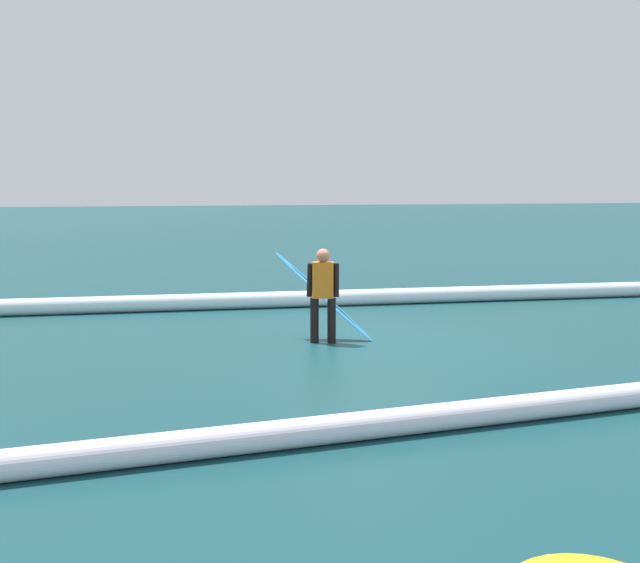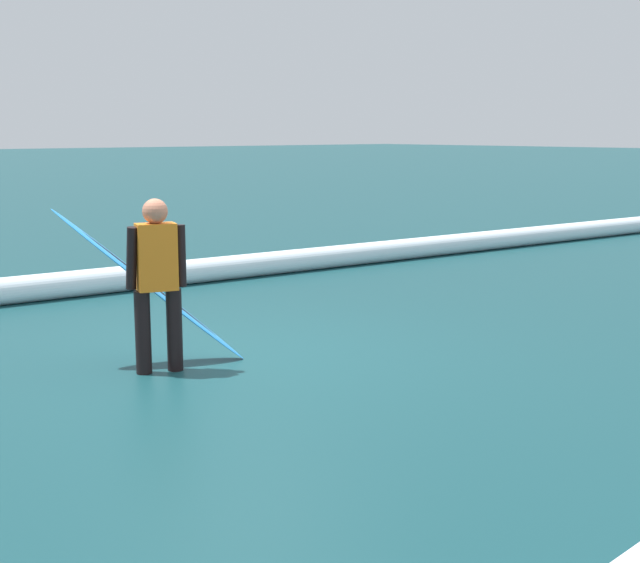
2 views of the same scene
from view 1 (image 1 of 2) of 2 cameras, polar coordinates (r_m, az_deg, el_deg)
ground_plane at (r=13.23m, az=3.73°, el=-4.20°), size 193.00×193.00×0.00m
surfer at (r=12.81m, az=0.22°, el=-0.65°), size 0.50×0.30×1.54m
surfboard at (r=13.16m, az=0.27°, el=-1.07°), size 1.60×1.13×1.47m
wave_crest_foreground at (r=17.44m, az=7.34°, el=-1.00°), size 20.03×1.80×0.34m
wave_crest_midground at (r=8.70m, az=11.67°, el=-9.22°), size 19.25×1.67×0.29m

